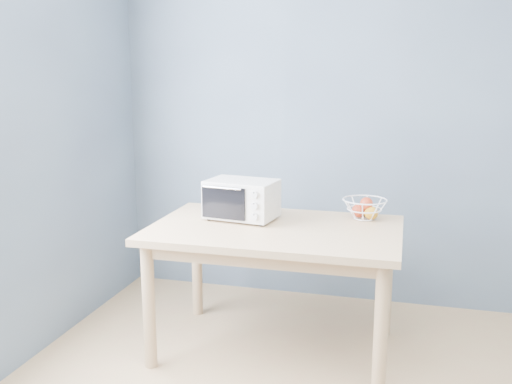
# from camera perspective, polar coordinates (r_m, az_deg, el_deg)

# --- Properties ---
(room) EXTENTS (4.01, 4.51, 2.61)m
(room) POSITION_cam_1_polar(r_m,az_deg,el_deg) (1.73, 14.11, 1.41)
(room) COLOR tan
(room) RESTS_ON ground
(dining_table) EXTENTS (1.40, 0.90, 0.75)m
(dining_table) POSITION_cam_1_polar(r_m,az_deg,el_deg) (3.26, 1.92, -5.20)
(dining_table) COLOR tan
(dining_table) RESTS_ON ground
(toaster_oven) EXTENTS (0.44, 0.33, 0.24)m
(toaster_oven) POSITION_cam_1_polar(r_m,az_deg,el_deg) (3.37, -1.69, -0.66)
(toaster_oven) COLOR silver
(toaster_oven) RESTS_ON dining_table
(fruit_basket) EXTENTS (0.27, 0.27, 0.13)m
(fruit_basket) POSITION_cam_1_polar(r_m,az_deg,el_deg) (3.44, 10.85, -1.59)
(fruit_basket) COLOR white
(fruit_basket) RESTS_ON dining_table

